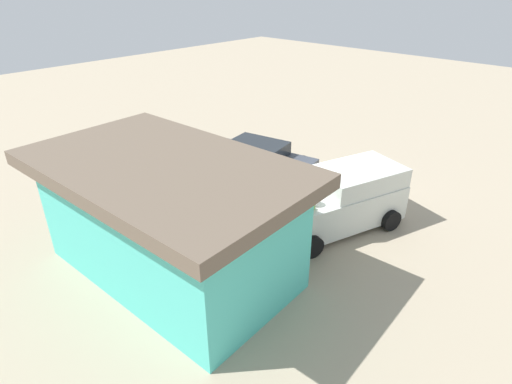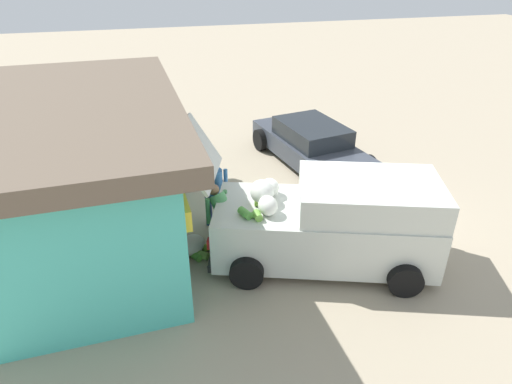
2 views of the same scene
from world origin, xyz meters
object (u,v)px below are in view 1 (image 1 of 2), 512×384
at_px(delivery_van, 338,200).
at_px(unloaded_banana_pile, 257,246).
at_px(storefront_bar, 169,217).
at_px(customer_bending, 275,216).
at_px(parked_sedan, 258,158).
at_px(vendor_standing, 248,202).
at_px(paint_bucket, 195,208).

distance_m(delivery_van, unloaded_banana_pile, 2.92).
distance_m(storefront_bar, delivery_van, 5.19).
height_order(delivery_van, customer_bending, delivery_van).
height_order(delivery_van, parked_sedan, delivery_van).
relative_size(delivery_van, unloaded_banana_pile, 5.96).
height_order(vendor_standing, paint_bucket, vendor_standing).
xyz_separation_m(delivery_van, customer_bending, (0.79, 2.02, -0.02)).
height_order(storefront_bar, delivery_van, storefront_bar).
bearing_deg(customer_bending, vendor_standing, -1.21).
relative_size(storefront_bar, delivery_van, 1.39).
relative_size(customer_bending, unloaded_banana_pile, 1.73).
bearing_deg(storefront_bar, vendor_standing, -91.21).
bearing_deg(vendor_standing, storefront_bar, 88.79).
relative_size(parked_sedan, customer_bending, 3.12).
bearing_deg(vendor_standing, parked_sedan, -51.40).
relative_size(storefront_bar, vendor_standing, 4.37).
height_order(vendor_standing, customer_bending, vendor_standing).
relative_size(delivery_van, parked_sedan, 1.11).
height_order(storefront_bar, customer_bending, storefront_bar).
height_order(parked_sedan, unloaded_banana_pile, parked_sedan).
xyz_separation_m(storefront_bar, parked_sedan, (2.56, -6.04, -1.03)).
height_order(storefront_bar, paint_bucket, storefront_bar).
relative_size(vendor_standing, customer_bending, 1.10).
bearing_deg(paint_bucket, unloaded_banana_pile, 176.57).
bearing_deg(storefront_bar, paint_bucket, -50.81).
relative_size(vendor_standing, unloaded_banana_pile, 1.90).
bearing_deg(paint_bucket, vendor_standing, -165.10).
bearing_deg(delivery_van, vendor_standing, 46.55).
bearing_deg(unloaded_banana_pile, paint_bucket, -3.43).
height_order(vendor_standing, unloaded_banana_pile, vendor_standing).
bearing_deg(customer_bending, unloaded_banana_pile, 80.30).
xyz_separation_m(vendor_standing, unloaded_banana_pile, (-0.99, 0.68, -0.77)).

